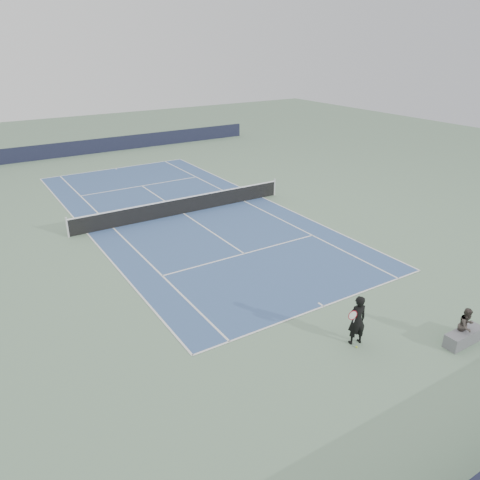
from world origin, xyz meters
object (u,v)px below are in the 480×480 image
tennis_player (357,320)px  tennis_ball (357,347)px  spectator_bench (465,331)px  tennis_net (183,205)px

tennis_player → tennis_ball: 0.89m
tennis_ball → spectator_bench: size_ratio=0.04×
spectator_bench → tennis_ball: bearing=151.7°
tennis_player → spectator_bench: tennis_player is taller
tennis_ball → spectator_bench: spectator_bench is taller
tennis_net → spectator_bench: (2.33, -16.04, -0.04)m
tennis_ball → spectator_bench: 3.58m
tennis_player → tennis_ball: size_ratio=27.33×
tennis_net → tennis_ball: (-0.80, -14.36, -0.47)m
tennis_net → tennis_player: tennis_player is taller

